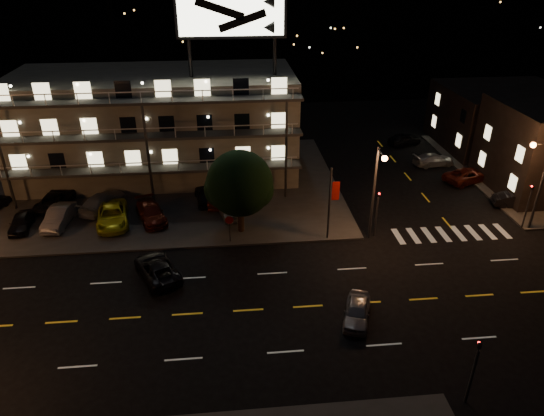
{
  "coord_description": "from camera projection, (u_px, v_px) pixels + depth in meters",
  "views": [
    {
      "loc": [
        -2.9,
        -25.24,
        20.97
      ],
      "look_at": [
        0.37,
        8.0,
        3.35
      ],
      "focal_mm": 32.0,
      "sensor_mm": 36.0,
      "label": 1
    }
  ],
  "objects": [
    {
      "name": "lot_car_3",
      "position": [
        151.0,
        213.0,
        42.32
      ],
      "size": [
        3.56,
        5.28,
        1.42
      ],
      "primitive_type": "imported",
      "rotation": [
        0.0,
        0.0,
        0.35
      ],
      "color": "#59170C",
      "rests_on": "curb_nw"
    },
    {
      "name": "streetlight_ne",
      "position": [
        539.0,
        176.0,
        39.16
      ],
      "size": [
        1.92,
        0.44,
        8.0
      ],
      "color": "#2D2D30",
      "rests_on": "ground"
    },
    {
      "name": "lot_car_6",
      "position": [
        56.0,
        199.0,
        44.65
      ],
      "size": [
        2.98,
        5.32,
        1.41
      ],
      "primitive_type": "imported",
      "rotation": [
        0.0,
        0.0,
        3.01
      ],
      "color": "black",
      "rests_on": "curb_nw"
    },
    {
      "name": "ground",
      "position": [
        278.0,
        308.0,
        32.26
      ],
      "size": [
        140.0,
        140.0,
        0.0
      ],
      "primitive_type": "plane",
      "color": "black",
      "rests_on": "ground"
    },
    {
      "name": "signal_ne",
      "position": [
        529.0,
        202.0,
        40.44
      ],
      "size": [
        0.27,
        0.2,
        4.6
      ],
      "color": "#2D2D30",
      "rests_on": "ground"
    },
    {
      "name": "side_car_3",
      "position": [
        404.0,
        139.0,
        59.46
      ],
      "size": [
        4.54,
        2.95,
        1.44
      ],
      "primitive_type": "imported",
      "rotation": [
        0.0,
        0.0,
        1.89
      ],
      "color": "black",
      "rests_on": "ground"
    },
    {
      "name": "motel",
      "position": [
        158.0,
        124.0,
        49.92
      ],
      "size": [
        28.0,
        13.8,
        18.1
      ],
      "color": "gray",
      "rests_on": "ground"
    },
    {
      "name": "road_car_east",
      "position": [
        357.0,
        311.0,
        31.02
      ],
      "size": [
        2.77,
        4.16,
        1.32
      ],
      "primitive_type": "imported",
      "rotation": [
        0.0,
        0.0,
        -0.35
      ],
      "color": "gray",
      "rests_on": "ground"
    },
    {
      "name": "curb_ne",
      "position": [
        533.0,
        171.0,
        52.42
      ],
      "size": [
        16.0,
        24.0,
        0.15
      ],
      "primitive_type": "cube",
      "color": "#373634",
      "rests_on": "ground"
    },
    {
      "name": "lot_car_2",
      "position": [
        112.0,
        215.0,
        41.76
      ],
      "size": [
        3.54,
        5.92,
        1.54
      ],
      "primitive_type": "imported",
      "rotation": [
        0.0,
        0.0,
        0.19
      ],
      "color": "yellow",
      "rests_on": "curb_nw"
    },
    {
      "name": "lot_car_1",
      "position": [
        59.0,
        217.0,
        41.59
      ],
      "size": [
        2.02,
        4.75,
        1.52
      ],
      "primitive_type": "imported",
      "rotation": [
        0.0,
        0.0,
        -0.09
      ],
      "color": "gray",
      "rests_on": "curb_nw"
    },
    {
      "name": "side_bldg_back",
      "position": [
        502.0,
        118.0,
        57.86
      ],
      "size": [
        14.06,
        12.0,
        7.0
      ],
      "color": "black",
      "rests_on": "ground"
    },
    {
      "name": "lot_car_7",
      "position": [
        103.0,
        202.0,
        44.1
      ],
      "size": [
        4.04,
        5.68,
        1.53
      ],
      "primitive_type": "imported",
      "rotation": [
        0.0,
        0.0,
        2.74
      ],
      "color": "gray",
      "rests_on": "curb_nw"
    },
    {
      "name": "side_car_2",
      "position": [
        434.0,
        160.0,
        53.65
      ],
      "size": [
        4.83,
        2.46,
        1.34
      ],
      "primitive_type": "imported",
      "rotation": [
        0.0,
        0.0,
        1.7
      ],
      "color": "gray",
      "rests_on": "ground"
    },
    {
      "name": "lot_car_0",
      "position": [
        21.0,
        222.0,
        40.97
      ],
      "size": [
        1.87,
        3.9,
        1.29
      ],
      "primitive_type": "imported",
      "rotation": [
        0.0,
        0.0,
        0.09
      ],
      "color": "black",
      "rests_on": "curb_nw"
    },
    {
      "name": "road_car_west",
      "position": [
        157.0,
        268.0,
        35.13
      ],
      "size": [
        4.28,
        5.63,
        1.42
      ],
      "primitive_type": "imported",
      "rotation": [
        0.0,
        0.0,
        3.58
      ],
      "color": "black",
      "rests_on": "ground"
    },
    {
      "name": "tree",
      "position": [
        239.0,
        185.0,
        39.05
      ],
      "size": [
        5.64,
        5.43,
        7.11
      ],
      "color": "black",
      "rests_on": "curb_nw"
    },
    {
      "name": "side_car_0",
      "position": [
        515.0,
        201.0,
        44.83
      ],
      "size": [
        4.22,
        2.18,
        1.33
      ],
      "primitive_type": "imported",
      "rotation": [
        0.0,
        0.0,
        1.37
      ],
      "color": "black",
      "rests_on": "ground"
    },
    {
      "name": "signal_nw",
      "position": [
        377.0,
        209.0,
        39.31
      ],
      "size": [
        0.2,
        0.27,
        4.6
      ],
      "color": "#2D2D30",
      "rests_on": "ground"
    },
    {
      "name": "curb_nw",
      "position": [
        118.0,
        188.0,
        48.61
      ],
      "size": [
        44.0,
        24.0,
        0.15
      ],
      "primitive_type": "cube",
      "color": "#373634",
      "rests_on": "ground"
    },
    {
      "name": "hill_backdrop",
      "position": [
        204.0,
        12.0,
        86.89
      ],
      "size": [
        120.0,
        25.0,
        24.0
      ],
      "color": "black",
      "rests_on": "ground"
    },
    {
      "name": "side_car_1",
      "position": [
        467.0,
        175.0,
        49.79
      ],
      "size": [
        5.67,
        4.1,
        1.43
      ],
      "primitive_type": "imported",
      "rotation": [
        0.0,
        0.0,
        1.94
      ],
      "color": "#59170C",
      "rests_on": "ground"
    },
    {
      "name": "banner_north",
      "position": [
        330.0,
        202.0,
        38.49
      ],
      "size": [
        0.83,
        0.16,
        6.4
      ],
      "color": "#2D2D30",
      "rests_on": "ground"
    },
    {
      "name": "lot_car_9",
      "position": [
        217.0,
        197.0,
        45.07
      ],
      "size": [
        1.7,
        4.37,
        1.42
      ],
      "primitive_type": "imported",
      "rotation": [
        0.0,
        0.0,
        3.1
      ],
      "color": "#59170C",
      "rests_on": "curb_nw"
    },
    {
      "name": "lot_car_4",
      "position": [
        228.0,
        208.0,
        43.14
      ],
      "size": [
        2.84,
        4.56,
        1.45
      ],
      "primitive_type": "imported",
      "rotation": [
        0.0,
        0.0,
        0.29
      ],
      "color": "gray",
      "rests_on": "curb_nw"
    },
    {
      "name": "streetlight_nc",
      "position": [
        376.0,
        185.0,
        37.66
      ],
      "size": [
        0.44,
        1.92,
        8.0
      ],
      "color": "#2D2D30",
      "rests_on": "ground"
    },
    {
      "name": "signal_sw",
      "position": [
        475.0,
        366.0,
        24.36
      ],
      "size": [
        0.2,
        0.27,
        4.6
      ],
      "color": "#2D2D30",
      "rests_on": "ground"
    },
    {
      "name": "stop_sign",
      "position": [
        229.0,
        225.0,
        38.74
      ],
      "size": [
        0.91,
        0.11,
        2.61
      ],
      "color": "#2D2D30",
      "rests_on": "ground"
    },
    {
      "name": "lot_car_8",
      "position": [
        206.0,
        195.0,
        45.32
      ],
      "size": [
        2.42,
        4.62,
        1.5
      ],
      "primitive_type": "imported",
      "rotation": [
        0.0,
        0.0,
        3.3
      ],
      "color": "black",
      "rests_on": "curb_nw"
    }
  ]
}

